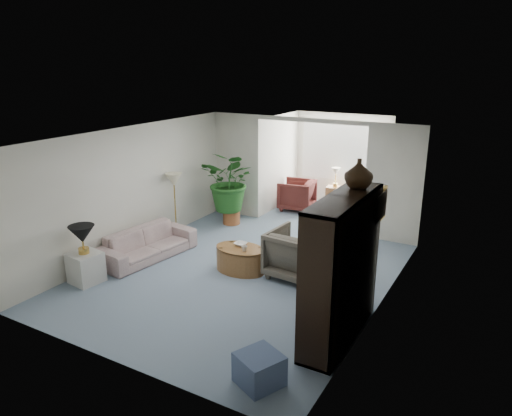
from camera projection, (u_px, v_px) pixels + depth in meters
The scene contains 26 objects.
floor at pixel (240, 275), 8.60m from camera, with size 6.00×6.00×0.00m, color gray.
sunroom_floor at pixel (324, 214), 12.00m from camera, with size 2.60×2.60×0.00m, color gray.
back_pier_left at pixel (237, 165), 11.61m from camera, with size 1.20×0.12×2.50m, color silver.
back_pier_right at pixel (393, 184), 9.82m from camera, with size 1.20×0.12×2.50m, color silver.
back_header at pixel (310, 120), 10.36m from camera, with size 2.60×0.12×0.10m, color silver.
window_pane at pixel (342, 152), 12.48m from camera, with size 2.20×0.02×1.50m, color white.
window_blinds at pixel (342, 152), 12.46m from camera, with size 2.20×0.02×1.50m, color white.
framed_picture at pixel (381, 206), 6.85m from camera, with size 0.04×0.50×0.40m, color #BAAF95.
sofa at pixel (148, 244), 9.27m from camera, with size 1.97×0.77×0.57m, color beige.
end_table at pixel (86, 268), 8.25m from camera, with size 0.49×0.49×0.54m, color beige.
table_lamp at pixel (82, 234), 8.07m from camera, with size 0.44×0.44×0.30m, color black.
floor_lamp at pixel (174, 180), 10.21m from camera, with size 0.36×0.36×0.28m, color #F1EAC0.
coffee_table at pixel (240, 259), 8.71m from camera, with size 0.95×0.95×0.45m, color brown.
coffee_bowl at pixel (241, 244), 8.74m from camera, with size 0.22×0.22×0.05m, color white.
coffee_cup at pixel (244, 249), 8.47m from camera, with size 0.11×0.11×0.10m, color beige.
wingback_chair at pixel (297, 254), 8.42m from camera, with size 0.92×0.95×0.86m, color #615B4C.
side_table_dark at pixel (340, 262), 8.38m from camera, with size 0.53×0.42×0.64m, color black.
entertainment_cabinet at pixel (341, 269), 6.42m from camera, with size 0.49×1.83×2.03m, color black.
cabinet_urn at pixel (359, 174), 6.47m from camera, with size 0.39×0.39×0.41m, color black.
ottoman at pixel (259, 369), 5.67m from camera, with size 0.48×0.48×0.39m, color slate.
plant_pot at pixel (231, 217), 11.24m from camera, with size 0.40×0.40×0.32m, color #97542C.
house_plant at pixel (231, 181), 10.98m from camera, with size 1.28×1.11×1.43m, color #21591E.
sunroom_chair_blue at pixel (353, 204), 11.55m from camera, with size 0.78×0.80×0.73m, color slate.
sunroom_chair_maroon at pixel (297, 195), 12.25m from camera, with size 0.83×0.85×0.78m, color #5A221F.
sunroom_table at pixel (335, 196), 12.55m from camera, with size 0.43×0.34×0.53m, color brown.
shelf_clutter at pixel (328, 273), 6.12m from camera, with size 0.30×0.54×1.06m.
Camera 1 is at (4.13, -6.68, 3.71)m, focal length 33.47 mm.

